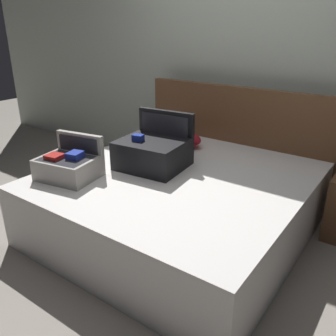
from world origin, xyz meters
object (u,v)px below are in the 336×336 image
object	(u,v)px
bed	(178,203)
hard_case_large	(153,151)
hard_case_medium	(69,165)
pillow_near_headboard	(178,137)

from	to	relation	value
bed	hard_case_large	bearing A→B (deg)	176.47
hard_case_large	hard_case_medium	bearing A→B (deg)	-131.06
bed	hard_case_large	size ratio (longest dim) A/B	3.45
hard_case_medium	bed	bearing A→B (deg)	29.35
hard_case_large	hard_case_medium	size ratio (longest dim) A/B	1.17
hard_case_medium	pillow_near_headboard	size ratio (longest dim) A/B	0.96
pillow_near_headboard	hard_case_medium	bearing A→B (deg)	-102.10
hard_case_large	hard_case_medium	world-z (taller)	hard_case_large
bed	pillow_near_headboard	size ratio (longest dim) A/B	3.88
hard_case_medium	pillow_near_headboard	distance (m)	1.14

